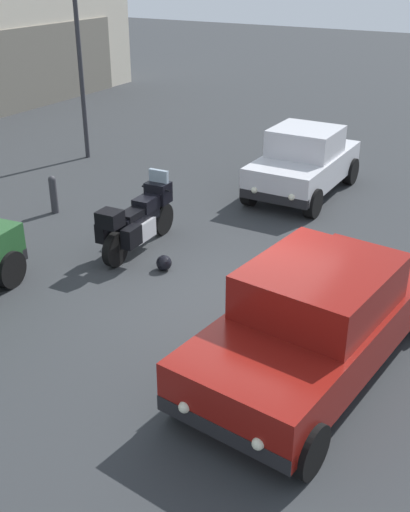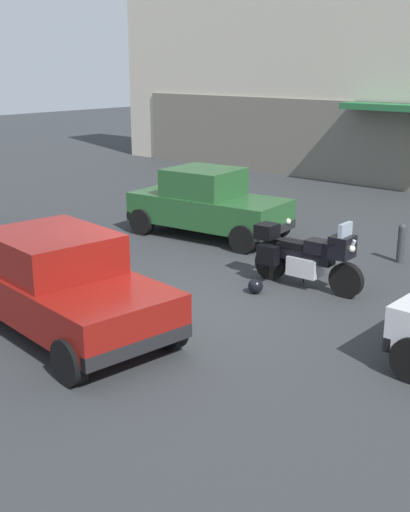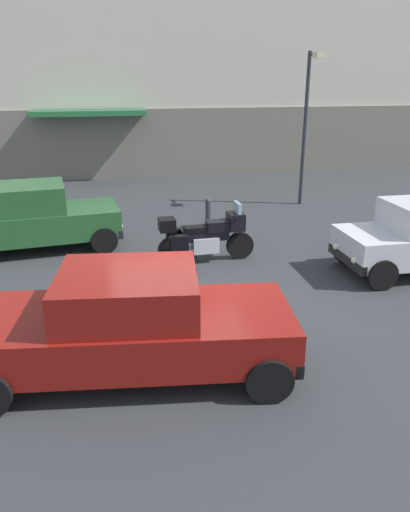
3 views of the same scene
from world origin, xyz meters
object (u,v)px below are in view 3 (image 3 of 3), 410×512
(motorcycle, at_px, (205,236))
(car_wagon_end, at_px, (37,218))
(bollard_curbside, at_px, (208,212))
(helmet, at_px, (190,271))
(streetlamp_curbside, at_px, (308,115))
(car_sedan_far, at_px, (132,323))

(motorcycle, height_order, car_wagon_end, car_wagon_end)
(bollard_curbside, bearing_deg, helmet, -107.65)
(motorcycle, distance_m, streetlamp_curbside, 6.63)
(helmet, distance_m, bollard_curbside, 3.75)
(car_wagon_end, relative_size, bollard_curbside, 4.78)
(streetlamp_curbside, relative_size, bollard_curbside, 5.71)
(car_wagon_end, bearing_deg, bollard_curbside, 6.36)
(car_sedan_far, bearing_deg, helmet, -106.01)
(motorcycle, distance_m, car_sedan_far, 4.65)
(car_sedan_far, distance_m, car_wagon_end, 6.21)
(helmet, distance_m, car_sedan_far, 3.71)
(helmet, bearing_deg, bollard_curbside, 72.35)
(streetlamp_curbside, bearing_deg, car_wagon_end, -160.16)
(helmet, xyz_separation_m, car_sedan_far, (-1.42, -3.36, 0.64))
(motorcycle, xyz_separation_m, car_wagon_end, (-3.84, 1.66, 0.19))
(car_sedan_far, xyz_separation_m, streetlamp_curbside, (6.13, 8.81, 2.12))
(car_sedan_far, xyz_separation_m, bollard_curbside, (2.55, 6.93, -0.34))
(bollard_curbside, bearing_deg, car_sedan_far, -110.22)
(car_sedan_far, height_order, bollard_curbside, car_sedan_far)
(car_wagon_end, xyz_separation_m, streetlamp_curbside, (8.07, 2.91, 2.10))
(helmet, bearing_deg, car_sedan_far, -112.85)
(car_sedan_far, bearing_deg, motorcycle, -107.34)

